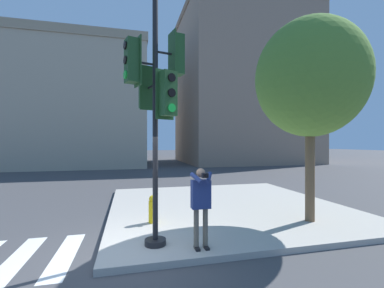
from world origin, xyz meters
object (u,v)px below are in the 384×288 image
object	(u,v)px
person_photographer	(201,200)
fire_hydrant	(152,209)
traffic_signal_pole	(156,92)
street_tree	(310,78)

from	to	relation	value
person_photographer	fire_hydrant	bearing A→B (deg)	113.01
traffic_signal_pole	person_photographer	xyz separation A→B (m)	(0.91, -0.41, -2.32)
person_photographer	street_tree	size ratio (longest dim) A/B	0.29
traffic_signal_pole	fire_hydrant	distance (m)	3.35
street_tree	fire_hydrant	bearing A→B (deg)	168.38
street_tree	traffic_signal_pole	bearing A→B (deg)	-171.35
fire_hydrant	person_photographer	bearing A→B (deg)	-66.99
traffic_signal_pole	person_photographer	bearing A→B (deg)	-24.38
traffic_signal_pole	street_tree	size ratio (longest dim) A/B	0.97
street_tree	fire_hydrant	distance (m)	5.79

